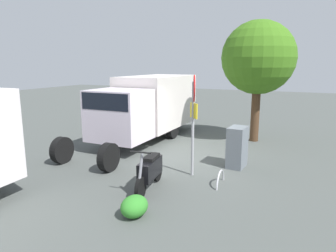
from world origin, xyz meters
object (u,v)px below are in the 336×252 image
object	(u,v)px
stop_sign	(193,110)
street_tree	(258,58)
box_truck_near	(147,104)
bike_rack_hoop	(220,185)
motorcycle	(150,170)
utility_cabinet	(237,147)

from	to	relation	value
stop_sign	street_tree	world-z (taller)	street_tree
box_truck_near	bike_rack_hoop	distance (m)	6.05
bike_rack_hoop	box_truck_near	bearing A→B (deg)	-131.54
box_truck_near	street_tree	world-z (taller)	street_tree
stop_sign	street_tree	xyz separation A→B (m)	(-5.09, 0.96, 1.53)
motorcycle	street_tree	world-z (taller)	street_tree
stop_sign	bike_rack_hoop	distance (m)	2.24
utility_cabinet	box_truck_near	bearing A→B (deg)	-115.87
stop_sign	bike_rack_hoop	size ratio (longest dim) A/B	3.51
box_truck_near	street_tree	bearing A→B (deg)	110.65
box_truck_near	utility_cabinet	world-z (taller)	box_truck_near
motorcycle	street_tree	distance (m)	7.38
street_tree	bike_rack_hoop	bearing A→B (deg)	0.01
motorcycle	bike_rack_hoop	xyz separation A→B (m)	(-1.05, 1.64, -0.52)
box_truck_near	motorcycle	world-z (taller)	box_truck_near
stop_sign	street_tree	bearing A→B (deg)	169.29
motorcycle	bike_rack_hoop	size ratio (longest dim) A/B	2.13
utility_cabinet	bike_rack_hoop	distance (m)	1.84
utility_cabinet	motorcycle	bearing A→B (deg)	-31.72
motorcycle	box_truck_near	bearing A→B (deg)	-158.10
utility_cabinet	street_tree	bearing A→B (deg)	-178.93
motorcycle	utility_cabinet	bearing A→B (deg)	141.11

